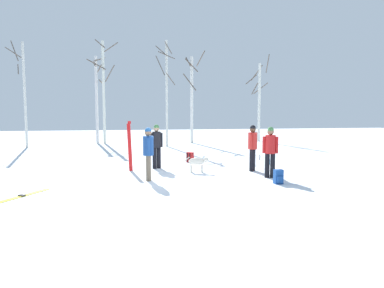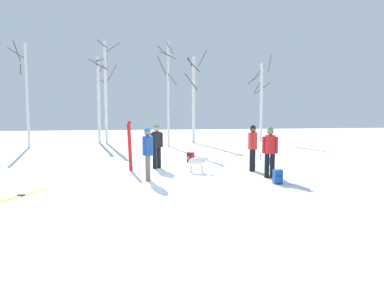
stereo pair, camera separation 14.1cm
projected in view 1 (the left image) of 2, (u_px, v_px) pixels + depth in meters
ground_plane at (179, 181)px, 11.40m from camera, size 60.00×60.00×0.00m
person_0 at (253, 145)px, 13.27m from camera, size 0.35×0.44×1.72m
person_1 at (157, 143)px, 13.83m from camera, size 0.49×0.34×1.72m
person_2 at (148, 150)px, 11.45m from camera, size 0.34×0.52×1.72m
person_3 at (270, 149)px, 11.92m from camera, size 0.49×0.34×1.72m
dog at (198, 162)px, 12.99m from camera, size 0.89×0.34×0.57m
ski_pair_planted_0 at (130, 146)px, 13.24m from camera, size 0.20×0.05×1.87m
ski_pair_lying_0 at (21, 196)px, 9.37m from camera, size 1.12×1.72×0.05m
ski_poles_0 at (255, 148)px, 14.34m from camera, size 0.07×0.28×1.42m
backpack_0 at (190, 157)px, 15.53m from camera, size 0.35×0.34×0.44m
backpack_1 at (278, 177)px, 11.00m from camera, size 0.27×0.30×0.44m
water_bottle_0 at (269, 161)px, 14.91m from camera, size 0.07×0.07×0.28m
water_bottle_1 at (260, 157)px, 16.28m from camera, size 0.07×0.07×0.24m
birch_tree_1 at (24, 93)px, 21.28m from camera, size 1.13×1.17×6.35m
birch_tree_2 at (97, 98)px, 24.17m from camera, size 1.24×1.14×5.88m
birch_tree_3 at (104, 89)px, 23.91m from camera, size 1.74×1.73×6.90m
birch_tree_4 at (167, 91)px, 21.94m from camera, size 1.21×0.88×6.50m
birch_tree_5 at (192, 97)px, 24.43m from camera, size 1.48×1.47×6.24m
birch_tree_6 at (259, 99)px, 25.77m from camera, size 1.77×1.69×6.17m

